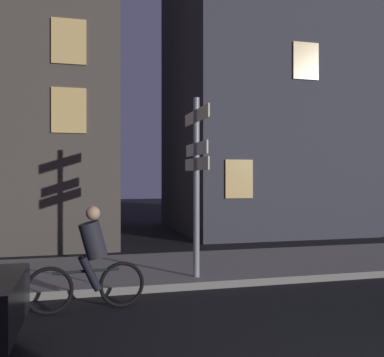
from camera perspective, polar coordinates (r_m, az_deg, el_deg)
sidewalk_kerb at (r=10.17m, az=1.25°, el=-11.08°), size 40.00×3.33×0.14m
signpost at (r=8.69m, az=0.55°, el=1.20°), size 0.12×1.66×3.44m
cyclist at (r=7.25m, az=-12.74°, el=-10.21°), size 1.81×0.37×1.61m
building_right_block at (r=19.84m, az=15.28°, el=15.27°), size 11.50×6.70×14.46m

